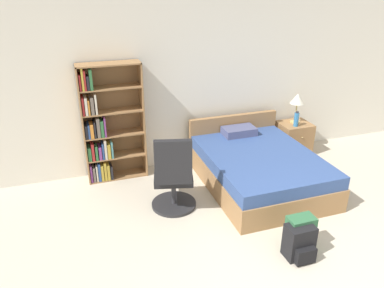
# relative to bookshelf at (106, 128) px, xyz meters

# --- Properties ---
(wall_back) EXTENTS (9.00, 0.06, 2.60)m
(wall_back) POSITION_rel_bookshelf_xyz_m (1.52, 0.19, 0.51)
(wall_back) COLOR silver
(wall_back) RESTS_ON ground_plane
(bookshelf) EXTENTS (0.86, 0.29, 1.70)m
(bookshelf) POSITION_rel_bookshelf_xyz_m (0.00, 0.00, 0.00)
(bookshelf) COLOR olive
(bookshelf) RESTS_ON ground_plane
(bed) EXTENTS (1.47, 1.94, 0.75)m
(bed) POSITION_rel_bookshelf_xyz_m (1.99, -0.85, -0.53)
(bed) COLOR olive
(bed) RESTS_ON ground_plane
(office_chair) EXTENTS (0.59, 0.66, 1.05)m
(office_chair) POSITION_rel_bookshelf_xyz_m (0.67, -1.13, -0.34)
(office_chair) COLOR #232326
(office_chair) RESTS_ON ground_plane
(nightstand) EXTENTS (0.50, 0.48, 0.54)m
(nightstand) POSITION_rel_bookshelf_xyz_m (3.04, -0.12, -0.52)
(nightstand) COLOR olive
(nightstand) RESTS_ON ground_plane
(table_lamp) EXTENTS (0.24, 0.24, 0.50)m
(table_lamp) POSITION_rel_bookshelf_xyz_m (3.06, -0.09, 0.13)
(table_lamp) COLOR tan
(table_lamp) RESTS_ON nightstand
(water_bottle) EXTENTS (0.08, 0.08, 0.25)m
(water_bottle) POSITION_rel_bookshelf_xyz_m (2.98, -0.23, -0.14)
(water_bottle) COLOR teal
(water_bottle) RESTS_ON nightstand
(backpack_black) EXTENTS (0.29, 0.28, 0.38)m
(backpack_black) POSITION_rel_bookshelf_xyz_m (1.68, -2.40, -0.61)
(backpack_black) COLOR black
(backpack_black) RESTS_ON ground_plane
(backpack_green) EXTENTS (0.29, 0.24, 0.41)m
(backpack_green) POSITION_rel_bookshelf_xyz_m (1.75, -2.31, -0.59)
(backpack_green) COLOR #2D603D
(backpack_green) RESTS_ON ground_plane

